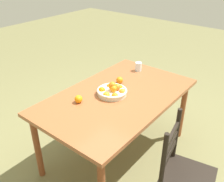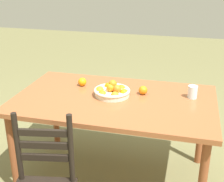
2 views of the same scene
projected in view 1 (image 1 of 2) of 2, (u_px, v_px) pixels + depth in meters
name	position (u px, v px, depth m)	size (l,w,h in m)	color
ground_plane	(117.00, 153.00, 2.84)	(12.00, 12.00, 0.00)	olive
dining_table	(117.00, 101.00, 2.51)	(1.61, 0.97, 0.76)	#9D5732
chair_near_window	(182.00, 174.00, 1.99)	(0.46, 0.46, 0.93)	black
fruit_bowl	(112.00, 91.00, 2.46)	(0.30, 0.30, 0.14)	silver
orange_loose_0	(78.00, 99.00, 2.33)	(0.07, 0.07, 0.07)	orange
orange_loose_1	(120.00, 80.00, 2.67)	(0.07, 0.07, 0.07)	orange
drinking_glass	(138.00, 67.00, 2.95)	(0.08, 0.08, 0.10)	silver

